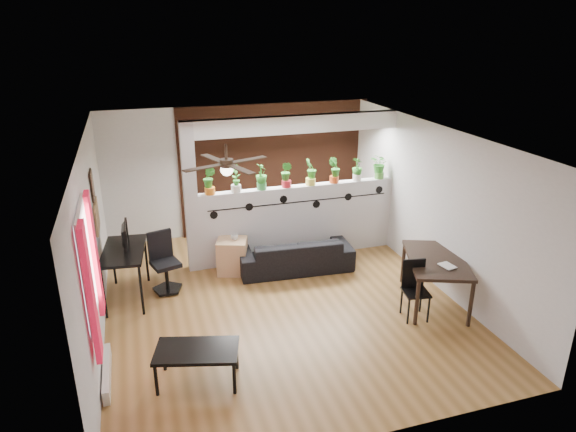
{
  "coord_description": "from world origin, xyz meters",
  "views": [
    {
      "loc": [
        -1.96,
        -6.77,
        4.08
      ],
      "look_at": [
        0.32,
        0.6,
        1.15
      ],
      "focal_mm": 32.0,
      "sensor_mm": 36.0,
      "label": 1
    }
  ],
  "objects_px": {
    "office_chair": "(165,266)",
    "folding_chair": "(415,284)",
    "potted_plant_0": "(209,180)",
    "potted_plant_2": "(261,176)",
    "sofa": "(295,255)",
    "potted_plant_3": "(286,174)",
    "coffee_table": "(197,353)",
    "potted_plant_6": "(357,168)",
    "potted_plant_1": "(236,178)",
    "cube_shelf": "(232,256)",
    "potted_plant_5": "(334,170)",
    "computer_desk": "(124,254)",
    "cup": "(234,237)",
    "potted_plant_4": "(311,171)",
    "potted_plant_7": "(380,166)",
    "dining_table": "(436,263)",
    "ceiling_fan": "(227,166)"
  },
  "relations": [
    {
      "from": "potted_plant_2",
      "to": "potted_plant_3",
      "type": "distance_m",
      "value": 0.45
    },
    {
      "from": "potted_plant_3",
      "to": "computer_desk",
      "type": "distance_m",
      "value": 3.04
    },
    {
      "from": "potted_plant_2",
      "to": "cup",
      "type": "xyz_separation_m",
      "value": [
        -0.58,
        -0.34,
        -0.94
      ]
    },
    {
      "from": "potted_plant_6",
      "to": "computer_desk",
      "type": "relative_size",
      "value": 0.35
    },
    {
      "from": "potted_plant_7",
      "to": "potted_plant_5",
      "type": "bearing_deg",
      "value": 180.0
    },
    {
      "from": "potted_plant_1",
      "to": "coffee_table",
      "type": "bearing_deg",
      "value": -110.58
    },
    {
      "from": "potted_plant_3",
      "to": "potted_plant_6",
      "type": "distance_m",
      "value": 1.35
    },
    {
      "from": "potted_plant_1",
      "to": "office_chair",
      "type": "height_order",
      "value": "potted_plant_1"
    },
    {
      "from": "sofa",
      "to": "dining_table",
      "type": "relative_size",
      "value": 1.19
    },
    {
      "from": "potted_plant_6",
      "to": "cup",
      "type": "distance_m",
      "value": 2.58
    },
    {
      "from": "potted_plant_7",
      "to": "dining_table",
      "type": "bearing_deg",
      "value": -93.29
    },
    {
      "from": "potted_plant_6",
      "to": "folding_chair",
      "type": "relative_size",
      "value": 0.49
    },
    {
      "from": "potted_plant_0",
      "to": "potted_plant_3",
      "type": "bearing_deg",
      "value": 0.0
    },
    {
      "from": "dining_table",
      "to": "potted_plant_0",
      "type": "bearing_deg",
      "value": 143.24
    },
    {
      "from": "potted_plant_3",
      "to": "sofa",
      "type": "xyz_separation_m",
      "value": [
        -0.01,
        -0.54,
        -1.32
      ]
    },
    {
      "from": "sofa",
      "to": "potted_plant_5",
      "type": "bearing_deg",
      "value": -145.62
    },
    {
      "from": "computer_desk",
      "to": "folding_chair",
      "type": "xyz_separation_m",
      "value": [
        4.0,
        -1.76,
        -0.24
      ]
    },
    {
      "from": "potted_plant_3",
      "to": "cup",
      "type": "relative_size",
      "value": 3.77
    },
    {
      "from": "potted_plant_7",
      "to": "folding_chair",
      "type": "height_order",
      "value": "potted_plant_7"
    },
    {
      "from": "potted_plant_7",
      "to": "potted_plant_0",
      "type": "bearing_deg",
      "value": 180.0
    },
    {
      "from": "cup",
      "to": "computer_desk",
      "type": "relative_size",
      "value": 0.1
    },
    {
      "from": "potted_plant_1",
      "to": "coffee_table",
      "type": "height_order",
      "value": "potted_plant_1"
    },
    {
      "from": "ceiling_fan",
      "to": "computer_desk",
      "type": "xyz_separation_m",
      "value": [
        -1.45,
        1.06,
        -1.56
      ]
    },
    {
      "from": "potted_plant_0",
      "to": "potted_plant_2",
      "type": "relative_size",
      "value": 1.05
    },
    {
      "from": "ceiling_fan",
      "to": "potted_plant_6",
      "type": "bearing_deg",
      "value": 33.41
    },
    {
      "from": "office_chair",
      "to": "folding_chair",
      "type": "distance_m",
      "value": 3.89
    },
    {
      "from": "sofa",
      "to": "computer_desk",
      "type": "xyz_separation_m",
      "value": [
        -2.82,
        -0.2,
        0.48
      ]
    },
    {
      "from": "potted_plant_7",
      "to": "sofa",
      "type": "relative_size",
      "value": 0.25
    },
    {
      "from": "potted_plant_0",
      "to": "computer_desk",
      "type": "distance_m",
      "value": 1.85
    },
    {
      "from": "potted_plant_0",
      "to": "cube_shelf",
      "type": "relative_size",
      "value": 0.79
    },
    {
      "from": "potted_plant_3",
      "to": "cube_shelf",
      "type": "xyz_separation_m",
      "value": [
        -1.08,
        -0.34,
        -1.29
      ]
    },
    {
      "from": "potted_plant_5",
      "to": "ceiling_fan",
      "type": "bearing_deg",
      "value": -141.67
    },
    {
      "from": "potted_plant_2",
      "to": "sofa",
      "type": "distance_m",
      "value": 1.49
    },
    {
      "from": "potted_plant_0",
      "to": "coffee_table",
      "type": "bearing_deg",
      "value": -102.87
    },
    {
      "from": "potted_plant_5",
      "to": "folding_chair",
      "type": "xyz_separation_m",
      "value": [
        0.28,
        -2.5,
        -1.07
      ]
    },
    {
      "from": "potted_plant_7",
      "to": "potted_plant_6",
      "type": "bearing_deg",
      "value": 180.0
    },
    {
      "from": "potted_plant_3",
      "to": "cup",
      "type": "distance_m",
      "value": 1.43
    },
    {
      "from": "folding_chair",
      "to": "coffee_table",
      "type": "distance_m",
      "value": 3.29
    },
    {
      "from": "potted_plant_4",
      "to": "sofa",
      "type": "distance_m",
      "value": 1.5
    },
    {
      "from": "cube_shelf",
      "to": "office_chair",
      "type": "bearing_deg",
      "value": -147.86
    },
    {
      "from": "potted_plant_2",
      "to": "potted_plant_4",
      "type": "distance_m",
      "value": 0.9
    },
    {
      "from": "potted_plant_2",
      "to": "potted_plant_3",
      "type": "bearing_deg",
      "value": 0.0
    },
    {
      "from": "potted_plant_0",
      "to": "sofa",
      "type": "height_order",
      "value": "potted_plant_0"
    },
    {
      "from": "potted_plant_1",
      "to": "potted_plant_5",
      "type": "height_order",
      "value": "potted_plant_1"
    },
    {
      "from": "potted_plant_4",
      "to": "sofa",
      "type": "height_order",
      "value": "potted_plant_4"
    },
    {
      "from": "dining_table",
      "to": "potted_plant_4",
      "type": "bearing_deg",
      "value": 118.41
    },
    {
      "from": "potted_plant_3",
      "to": "potted_plant_7",
      "type": "bearing_deg",
      "value": 0.0
    },
    {
      "from": "office_chair",
      "to": "potted_plant_3",
      "type": "bearing_deg",
      "value": 15.73
    },
    {
      "from": "potted_plant_4",
      "to": "coffee_table",
      "type": "distance_m",
      "value": 4.14
    },
    {
      "from": "coffee_table",
      "to": "potted_plant_1",
      "type": "bearing_deg",
      "value": 69.42
    }
  ]
}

